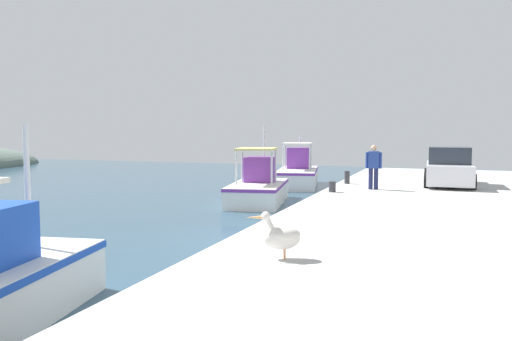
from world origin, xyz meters
name	(u,v)px	position (x,y,z in m)	size (l,w,h in m)	color
quay_pier	(479,241)	(0.00, -5.00, 0.40)	(36.00, 10.00, 0.80)	#B2B2AD
fishing_boat_second	(258,187)	(6.73, 3.01, 0.65)	(4.89, 2.89, 3.21)	white
fishing_boat_third	(298,173)	(13.51, 3.17, 0.70)	(5.59, 3.04, 2.78)	white
pelican	(282,236)	(-4.63, -1.55, 1.20)	(0.54, 0.96, 0.82)	tan
fisherman_standing	(374,165)	(6.41, -1.74, 1.72)	(0.30, 0.60, 1.68)	#1E234C
parked_car	(449,168)	(8.97, -4.44, 1.52)	(4.13, 1.94, 1.57)	black
mooring_bollard_nearest	(332,187)	(5.05, -0.45, 0.99)	(0.25, 0.25, 0.39)	#333338
mooring_bollard_second	(347,177)	(8.13, -0.45, 1.07)	(0.22, 0.22, 0.53)	#333338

